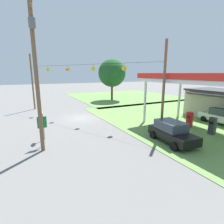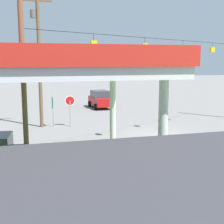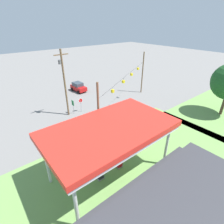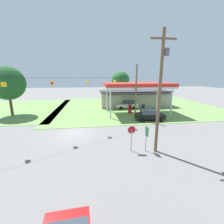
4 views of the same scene
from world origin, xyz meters
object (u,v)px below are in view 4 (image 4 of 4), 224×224
fuel_pump_near (130,110)px  tree_west_verge (8,83)px  gas_station_store (135,98)px  stop_sign_roadside (131,133)px  car_at_pumps_front (150,115)px  car_at_pumps_rear (127,104)px  gas_station_canopy (137,86)px  route_sign (147,134)px  fuel_pump_far (143,109)px  utility_pole_main (160,88)px  tree_behind_station (120,80)px

fuel_pump_near → tree_west_verge: (-21.24, 1.75, 4.87)m
gas_station_store → stop_sign_roadside: bearing=-107.1°
car_at_pumps_front → car_at_pumps_rear: car_at_pumps_rear is taller
car_at_pumps_front → tree_west_verge: bearing=170.4°
tree_west_verge → fuel_pump_near: bearing=-4.7°
tree_west_verge → gas_station_canopy: bearing=-4.5°
car_at_pumps_rear → stop_sign_roadside: bearing=79.7°
car_at_pumps_front → tree_west_verge: 24.57m
gas_station_store → car_at_pumps_front: bearing=-95.1°
gas_station_canopy → route_sign: (-3.37, -14.21, -3.49)m
gas_station_canopy → fuel_pump_far: gas_station_canopy is taller
route_sign → utility_pole_main: 4.29m
tree_behind_station → stop_sign_roadside: bearing=-98.9°
stop_sign_roadside → route_sign: size_ratio=1.04×
gas_station_store → car_at_pumps_rear: size_ratio=3.50×
fuel_pump_near → car_at_pumps_front: bearing=-66.3°
gas_station_canopy → car_at_pumps_front: bearing=-80.7°
fuel_pump_far → car_at_pumps_front: bearing=-96.2°
route_sign → tree_behind_station: (3.22, 29.66, 4.08)m
car_at_pumps_rear → route_sign: route_sign is taller
car_at_pumps_rear → stop_sign_roadside: size_ratio=1.86×
gas_station_store → stop_sign_roadside: size_ratio=6.51×
gas_station_store → car_at_pumps_rear: 3.76m
gas_station_store → tree_west_verge: size_ratio=1.90×
gas_station_canopy → tree_west_verge: size_ratio=1.40×
utility_pole_main → fuel_pump_near: bearing=85.3°
car_at_pumps_rear → fuel_pump_near: bearing=84.8°
fuel_pump_far → gas_station_store: bearing=85.6°
route_sign → fuel_pump_far: bearing=72.0°
gas_station_canopy → route_sign: 15.01m
route_sign → gas_station_store: bearing=76.4°
fuel_pump_near → tree_west_verge: tree_west_verge is taller
tree_behind_station → tree_west_verge: size_ratio=0.97×
car_at_pumps_rear → stop_sign_roadside: stop_sign_roadside is taller
car_at_pumps_front → tree_west_verge: tree_west_verge is taller
gas_station_store → tree_behind_station: size_ratio=1.95×
fuel_pump_near → route_sign: 14.39m
gas_station_canopy → fuel_pump_near: (-1.26, -0.00, -4.38)m
gas_station_store → tree_behind_station: bearing=103.5°
utility_pole_main → tree_west_verge: 25.73m
gas_station_canopy → route_sign: gas_station_canopy is taller
gas_station_canopy → fuel_pump_near: bearing=-179.9°
fuel_pump_near → fuel_pump_far: bearing=0.0°
route_sign → tree_west_verge: 25.22m
utility_pole_main → fuel_pump_far: bearing=75.6°
car_at_pumps_rear → tree_behind_station: size_ratio=0.56×
car_at_pumps_front → tree_west_verge: (-23.25, 6.34, 4.77)m
fuel_pump_near → fuel_pump_far: 2.51m
fuel_pump_far → car_at_pumps_front: size_ratio=0.38×
gas_station_canopy → tree_behind_station: size_ratio=1.44×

